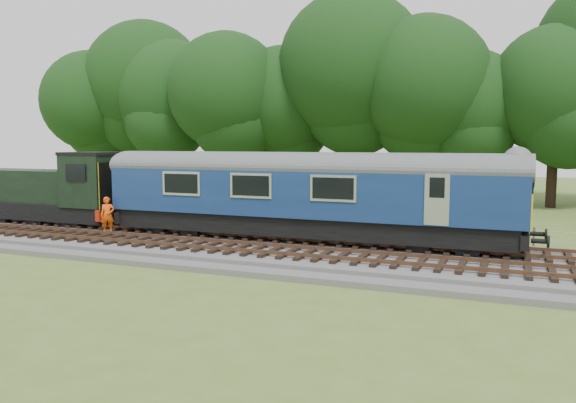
% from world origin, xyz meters
% --- Properties ---
extents(ground, '(120.00, 120.00, 0.00)m').
position_xyz_m(ground, '(0.00, 0.00, 0.00)').
color(ground, '#566826').
rests_on(ground, ground).
extents(ballast, '(70.00, 7.00, 0.35)m').
position_xyz_m(ballast, '(0.00, 0.00, 0.17)').
color(ballast, '#4C4C4F').
rests_on(ballast, ground).
extents(track_north, '(67.20, 2.40, 0.21)m').
position_xyz_m(track_north, '(0.00, 1.40, 0.42)').
color(track_north, black).
rests_on(track_north, ballast).
extents(track_south, '(67.20, 2.40, 0.21)m').
position_xyz_m(track_south, '(0.00, -1.60, 0.42)').
color(track_south, black).
rests_on(track_south, ballast).
extents(fence, '(64.00, 0.12, 1.00)m').
position_xyz_m(fence, '(0.00, 4.50, 0.00)').
color(fence, '#6B6054').
rests_on(fence, ground).
extents(tree_line, '(70.00, 8.00, 18.00)m').
position_xyz_m(tree_line, '(0.00, 22.00, 0.00)').
color(tree_line, black).
rests_on(tree_line, ground).
extents(dmu_railcar, '(18.05, 2.86, 3.88)m').
position_xyz_m(dmu_railcar, '(-1.27, 1.40, 2.61)').
color(dmu_railcar, black).
rests_on(dmu_railcar, ground).
extents(shunter_loco, '(8.92, 2.60, 3.38)m').
position_xyz_m(shunter_loco, '(-15.20, 1.40, 1.97)').
color(shunter_loco, black).
rests_on(shunter_loco, ground).
extents(worker, '(0.74, 0.72, 1.71)m').
position_xyz_m(worker, '(-10.28, -0.37, 1.21)').
color(worker, '#FB530D').
rests_on(worker, ballast).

